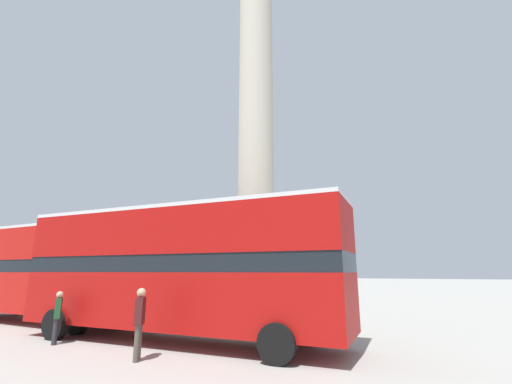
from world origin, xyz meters
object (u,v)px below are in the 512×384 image
street_lamp (297,246)px  pedestrian_near_lamp (140,318)px  equestrian_statue (171,281)px  bus_a (179,266)px  monument_column (256,143)px  pedestrian_by_plinth (57,315)px  bus_b (49,268)px

street_lamp → pedestrian_near_lamp: bearing=-114.4°
equestrian_statue → pedestrian_near_lamp: bearing=-24.2°
bus_a → equestrian_statue: 14.43m
pedestrian_near_lamp → bus_a: bearing=162.5°
monument_column → pedestrian_by_plinth: size_ratio=16.07×
monument_column → pedestrian_by_plinth: monument_column is taller
pedestrian_near_lamp → pedestrian_by_plinth: (-3.87, 0.52, -0.15)m
bus_a → equestrian_statue: size_ratio=2.01×
pedestrian_by_plinth → pedestrian_near_lamp: bearing=33.8°
bus_b → pedestrian_by_plinth: 5.76m
pedestrian_near_lamp → monument_column: bearing=154.1°
monument_column → pedestrian_near_lamp: 12.71m
monument_column → pedestrian_by_plinth: bearing=-108.6°
bus_b → pedestrian_by_plinth: size_ratio=7.08×
bus_b → equestrian_statue: size_ratio=2.01×
bus_a → bus_b: 8.14m
bus_b → street_lamp: bearing=14.1°
bus_b → pedestrian_near_lamp: (8.63, -3.40, -1.34)m
monument_column → pedestrian_near_lamp: size_ratio=14.33×
bus_a → pedestrian_near_lamp: 2.77m
pedestrian_near_lamp → pedestrian_by_plinth: pedestrian_near_lamp is taller
bus_a → equestrian_statue: bearing=127.7°
equestrian_statue → street_lamp: 14.56m
bus_a → street_lamp: bearing=46.2°
bus_a → pedestrian_near_lamp: bearing=-77.2°
bus_b → street_lamp: 11.49m
bus_a → pedestrian_by_plinth: (-3.31, -1.82, -1.53)m
bus_b → pedestrian_near_lamp: size_ratio=6.31×
bus_b → pedestrian_near_lamp: bearing=-19.0°
monument_column → pedestrian_near_lamp: monument_column is taller
bus_b → street_lamp: (11.22, 2.32, 0.85)m
bus_a → pedestrian_by_plinth: size_ratio=7.09×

